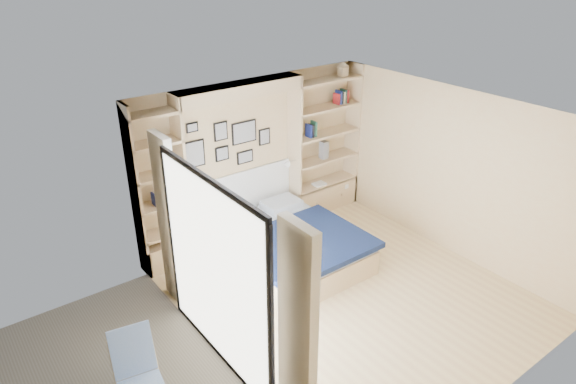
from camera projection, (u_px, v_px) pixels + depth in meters
ground at (347, 292)px, 6.96m from camera, size 4.50×4.50×0.00m
room_shell at (258, 190)px, 7.37m from camera, size 4.50×4.50×4.50m
bed at (288, 245)px, 7.53m from camera, size 1.76×2.23×1.07m
photo_gallery at (227, 142)px, 7.61m from camera, size 1.48×0.02×0.82m
reading_lamps at (245, 176)px, 7.75m from camera, size 1.92×0.12×0.15m
shelf_decor at (315, 119)px, 8.30m from camera, size 3.53×0.23×2.03m
deck_chair at (138, 371)px, 5.19m from camera, size 0.58×0.82×0.76m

